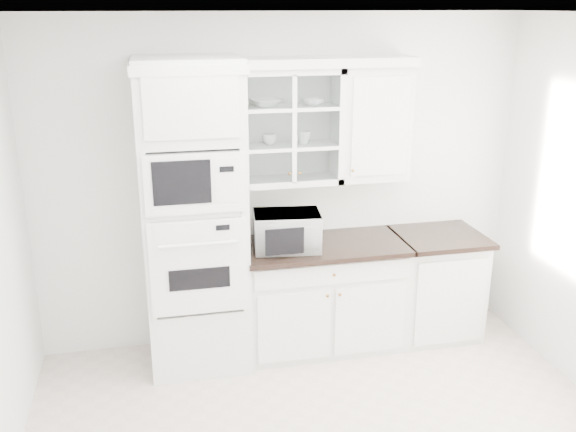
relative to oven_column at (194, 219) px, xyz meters
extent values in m
cube|color=white|center=(0.75, 0.32, 0.15)|extent=(4.00, 0.02, 2.70)
cube|color=white|center=(0.75, -1.42, 1.49)|extent=(4.00, 3.50, 0.02)
cube|color=silver|center=(0.00, 0.01, 0.00)|extent=(0.76, 0.65, 2.40)
cube|color=white|center=(0.00, -0.33, -0.26)|extent=(0.70, 0.03, 0.72)
cube|color=black|center=(0.00, -0.35, -0.34)|extent=(0.44, 0.01, 0.16)
cube|color=white|center=(0.00, -0.33, 0.37)|extent=(0.70, 0.03, 0.43)
cube|color=black|center=(-0.09, -0.35, 0.39)|extent=(0.40, 0.01, 0.31)
cube|color=silver|center=(1.03, 0.03, -0.76)|extent=(1.30, 0.60, 0.88)
cube|color=black|center=(1.03, 0.00, -0.30)|extent=(1.32, 0.67, 0.04)
cube|color=silver|center=(2.03, 0.03, -0.76)|extent=(0.70, 0.60, 0.88)
cube|color=black|center=(2.03, 0.00, -0.30)|extent=(0.72, 0.67, 0.04)
cube|color=silver|center=(0.78, 0.17, 0.65)|extent=(0.80, 0.33, 0.90)
cube|color=silver|center=(0.78, 0.17, 0.50)|extent=(0.74, 0.29, 0.02)
cube|color=silver|center=(0.78, 0.17, 0.80)|extent=(0.74, 0.29, 0.02)
cube|color=silver|center=(1.46, 0.17, 0.65)|extent=(0.55, 0.33, 0.90)
cube|color=white|center=(0.68, 0.14, 1.14)|extent=(2.14, 0.38, 0.07)
imported|color=white|center=(0.71, -0.03, -0.13)|extent=(0.56, 0.48, 0.30)
imported|color=white|center=(0.60, 0.18, 0.84)|extent=(0.29, 0.29, 0.06)
imported|color=white|center=(0.96, 0.15, 0.84)|extent=(0.20, 0.20, 0.05)
imported|color=white|center=(0.62, 0.18, 0.55)|extent=(0.13, 0.13, 0.08)
imported|color=white|center=(0.89, 0.15, 0.56)|extent=(0.12, 0.12, 0.10)
camera|label=1|loc=(-0.28, -4.64, 1.54)|focal=40.00mm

